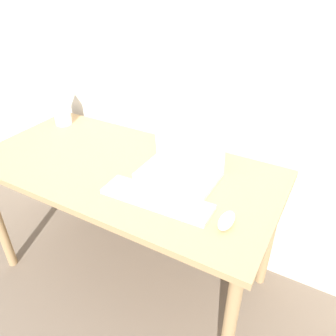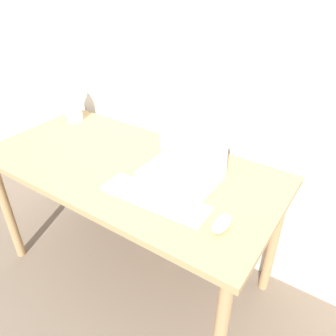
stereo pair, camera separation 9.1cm
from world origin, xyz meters
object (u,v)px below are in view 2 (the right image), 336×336
(keyboard, at_px, (155,198))
(mp3_player, at_px, (163,182))
(laptop, at_px, (184,164))
(vase, at_px, (72,99))
(mouse, at_px, (222,224))

(keyboard, height_order, mp3_player, keyboard)
(laptop, height_order, vase, vase)
(keyboard, xyz_separation_m, vase, (-0.85, 0.36, 0.13))
(mouse, distance_m, mp3_player, 0.35)
(mouse, bearing_deg, mp3_player, 161.18)
(keyboard, bearing_deg, vase, 156.91)
(mp3_player, bearing_deg, mouse, -18.82)
(laptop, relative_size, keyboard, 0.74)
(vase, bearing_deg, mp3_player, -16.76)
(keyboard, xyz_separation_m, mp3_player, (-0.04, 0.12, -0.01))
(keyboard, height_order, mouse, mouse)
(mouse, bearing_deg, vase, 162.63)
(vase, xyz_separation_m, mp3_player, (0.81, -0.24, -0.13))
(vase, relative_size, mp3_player, 5.02)
(laptop, xyz_separation_m, keyboard, (0.01, -0.23, -0.04))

